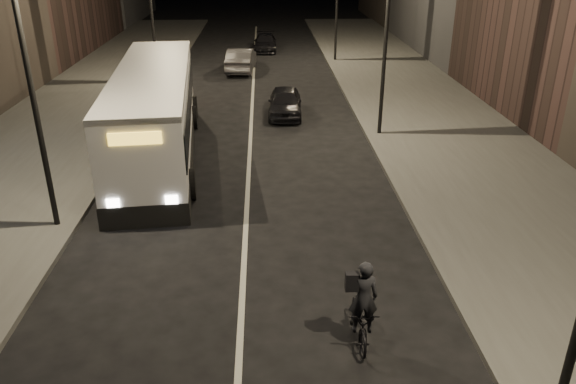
{
  "coord_description": "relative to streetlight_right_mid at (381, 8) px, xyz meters",
  "views": [
    {
      "loc": [
        0.61,
        -11.07,
        7.94
      ],
      "look_at": [
        1.23,
        3.03,
        1.5
      ],
      "focal_mm": 35.0,
      "sensor_mm": 36.0,
      "label": 1
    }
  ],
  "objects": [
    {
      "name": "ground",
      "position": [
        -5.33,
        -12.0,
        -5.36
      ],
      "size": [
        180.0,
        180.0,
        0.0
      ],
      "primitive_type": "plane",
      "color": "black",
      "rests_on": "ground"
    },
    {
      "name": "cyclist_on_bicycle",
      "position": [
        -2.76,
        -13.44,
        -4.68
      ],
      "size": [
        0.63,
        1.77,
        2.04
      ],
      "rotation": [
        0.0,
        0.0,
        -0.01
      ],
      "color": "black",
      "rests_on": "ground"
    },
    {
      "name": "sidewalk_right",
      "position": [
        3.17,
        2.0,
        -5.28
      ],
      "size": [
        7.0,
        70.0,
        0.16
      ],
      "primitive_type": "cube",
      "color": "#3B3B38",
      "rests_on": "ground"
    },
    {
      "name": "car_far",
      "position": [
        -4.53,
        20.38,
        -4.76
      ],
      "size": [
        1.78,
        4.17,
        1.2
      ],
      "primitive_type": "imported",
      "rotation": [
        0.0,
        0.0,
        -0.02
      ],
      "color": "black",
      "rests_on": "ground"
    },
    {
      "name": "sidewalk_left",
      "position": [
        -13.83,
        2.0,
        -5.28
      ],
      "size": [
        7.0,
        70.0,
        0.16
      ],
      "primitive_type": "cube",
      "color": "#3B3B38",
      "rests_on": "ground"
    },
    {
      "name": "streetlight_right_mid",
      "position": [
        0.0,
        0.0,
        0.0
      ],
      "size": [
        1.2,
        0.44,
        8.12
      ],
      "color": "black",
      "rests_on": "sidewalk_right"
    },
    {
      "name": "city_bus",
      "position": [
        -8.93,
        -1.84,
        -3.51
      ],
      "size": [
        3.89,
        12.77,
        3.39
      ],
      "rotation": [
        0.0,
        0.0,
        0.1
      ],
      "color": "silver",
      "rests_on": "ground"
    },
    {
      "name": "car_near",
      "position": [
        -3.7,
        3.31,
        -4.7
      ],
      "size": [
        1.76,
        3.98,
        1.33
      ],
      "primitive_type": "imported",
      "rotation": [
        0.0,
        0.0,
        -0.05
      ],
      "color": "black",
      "rests_on": "ground"
    },
    {
      "name": "car_mid",
      "position": [
        -6.13,
        13.27,
        -4.62
      ],
      "size": [
        1.92,
        4.63,
        1.49
      ],
      "primitive_type": "imported",
      "rotation": [
        0.0,
        0.0,
        3.06
      ],
      "color": "#373639",
      "rests_on": "ground"
    },
    {
      "name": "streetlight_left_near",
      "position": [
        -10.66,
        -8.0,
        0.0
      ],
      "size": [
        1.2,
        0.44,
        8.12
      ],
      "color": "black",
      "rests_on": "sidewalk_left"
    }
  ]
}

